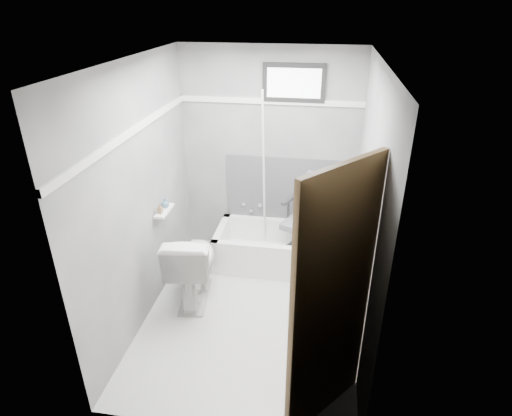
% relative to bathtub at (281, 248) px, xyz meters
% --- Properties ---
extents(floor, '(2.60, 2.60, 0.00)m').
position_rel_bathtub_xyz_m(floor, '(-0.20, -0.93, -0.21)').
color(floor, white).
rests_on(floor, ground).
extents(ceiling, '(2.60, 2.60, 0.00)m').
position_rel_bathtub_xyz_m(ceiling, '(-0.20, -0.93, 2.19)').
color(ceiling, silver).
rests_on(ceiling, floor).
extents(wall_back, '(2.00, 0.02, 2.40)m').
position_rel_bathtub_xyz_m(wall_back, '(-0.20, 0.37, 0.99)').
color(wall_back, slate).
rests_on(wall_back, floor).
extents(wall_front, '(2.00, 0.02, 2.40)m').
position_rel_bathtub_xyz_m(wall_front, '(-0.20, -2.23, 0.99)').
color(wall_front, slate).
rests_on(wall_front, floor).
extents(wall_left, '(0.02, 2.60, 2.40)m').
position_rel_bathtub_xyz_m(wall_left, '(-1.20, -0.93, 0.99)').
color(wall_left, slate).
rests_on(wall_left, floor).
extents(wall_right, '(0.02, 2.60, 2.40)m').
position_rel_bathtub_xyz_m(wall_right, '(0.80, -0.93, 0.99)').
color(wall_right, slate).
rests_on(wall_right, floor).
extents(bathtub, '(1.50, 0.70, 0.42)m').
position_rel_bathtub_xyz_m(bathtub, '(0.00, 0.00, 0.00)').
color(bathtub, white).
rests_on(bathtub, floor).
extents(office_chair, '(0.72, 0.72, 0.95)m').
position_rel_bathtub_xyz_m(office_chair, '(0.27, 0.05, 0.38)').
color(office_chair, slate).
rests_on(office_chair, bathtub).
extents(toilet, '(0.54, 0.86, 0.79)m').
position_rel_bathtub_xyz_m(toilet, '(-0.82, -0.76, 0.19)').
color(toilet, white).
rests_on(toilet, floor).
extents(door, '(0.78, 0.78, 2.00)m').
position_rel_bathtub_xyz_m(door, '(0.78, -2.21, 0.79)').
color(door, brown).
rests_on(door, floor).
extents(window, '(0.66, 0.04, 0.40)m').
position_rel_bathtub_xyz_m(window, '(0.05, 0.36, 1.81)').
color(window, black).
rests_on(window, wall_back).
extents(backerboard, '(1.50, 0.02, 0.78)m').
position_rel_bathtub_xyz_m(backerboard, '(0.05, 0.36, 0.59)').
color(backerboard, '#4C4C4F').
rests_on(backerboard, wall_back).
extents(trim_back, '(2.00, 0.02, 0.06)m').
position_rel_bathtub_xyz_m(trim_back, '(-0.20, 0.36, 1.61)').
color(trim_back, white).
rests_on(trim_back, wall_back).
extents(trim_left, '(0.02, 2.60, 0.06)m').
position_rel_bathtub_xyz_m(trim_left, '(-1.19, -0.93, 1.61)').
color(trim_left, white).
rests_on(trim_left, wall_left).
extents(pole, '(0.02, 0.34, 1.93)m').
position_rel_bathtub_xyz_m(pole, '(-0.23, 0.13, 0.84)').
color(pole, white).
rests_on(pole, bathtub).
extents(shelf, '(0.10, 0.32, 0.02)m').
position_rel_bathtub_xyz_m(shelf, '(-1.13, -0.59, 0.69)').
color(shelf, white).
rests_on(shelf, wall_left).
extents(soap_bottle_a, '(0.05, 0.05, 0.10)m').
position_rel_bathtub_xyz_m(soap_bottle_a, '(-1.14, -0.67, 0.76)').
color(soap_bottle_a, olive).
rests_on(soap_bottle_a, shelf).
extents(soap_bottle_b, '(0.11, 0.11, 0.10)m').
position_rel_bathtub_xyz_m(soap_bottle_b, '(-1.14, -0.53, 0.75)').
color(soap_bottle_b, '#45687F').
rests_on(soap_bottle_b, shelf).
extents(faucet, '(0.26, 0.10, 0.16)m').
position_rel_bathtub_xyz_m(faucet, '(-0.40, 0.34, 0.34)').
color(faucet, silver).
rests_on(faucet, wall_back).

